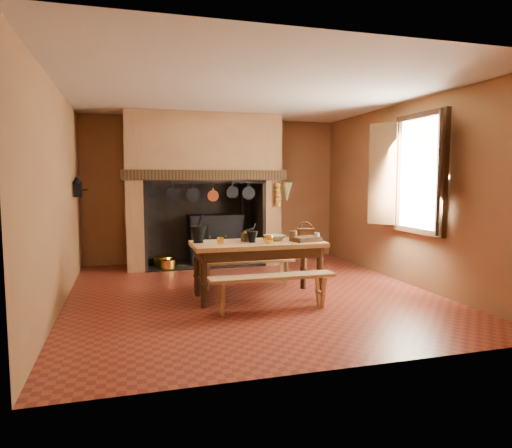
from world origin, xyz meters
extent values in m
plane|color=maroon|center=(0.00, 0.00, 0.00)|extent=(5.50, 5.50, 0.00)
plane|color=silver|center=(0.00, 0.00, 2.80)|extent=(5.50, 5.50, 0.00)
cube|color=brown|center=(0.00, 2.75, 1.40)|extent=(5.00, 0.02, 2.80)
cube|color=brown|center=(-2.50, 0.00, 1.40)|extent=(0.02, 5.50, 2.80)
cube|color=brown|center=(2.50, 0.00, 1.40)|extent=(0.02, 5.50, 2.80)
cube|color=brown|center=(0.00, -2.75, 1.40)|extent=(5.00, 0.02, 2.80)
cube|color=brown|center=(-1.55, 2.30, 1.40)|extent=(0.30, 0.90, 2.80)
cube|color=brown|center=(0.95, 2.30, 1.40)|extent=(0.30, 0.90, 2.80)
cube|color=brown|center=(-0.30, 2.30, 2.20)|extent=(2.20, 0.90, 1.20)
cube|color=black|center=(-0.30, 1.90, 1.69)|extent=(2.95, 0.22, 0.18)
cube|color=black|center=(-0.30, 2.72, 0.80)|extent=(2.20, 0.06, 1.60)
cube|color=black|center=(-0.30, 2.30, 0.01)|extent=(2.20, 0.90, 0.02)
cube|color=black|center=(-0.05, 2.45, 0.45)|extent=(1.00, 0.50, 0.90)
cube|color=black|center=(-0.05, 2.43, 0.92)|extent=(1.04, 0.54, 0.04)
cube|color=black|center=(-0.05, 2.19, 0.55)|extent=(0.35, 0.02, 0.45)
cylinder|color=black|center=(0.50, 2.45, 1.25)|extent=(0.10, 0.10, 0.70)
cylinder|color=gold|center=(-0.20, 2.17, 0.55)|extent=(0.03, 0.03, 0.03)
cylinder|color=gold|center=(0.10, 2.17, 0.55)|extent=(0.03, 0.03, 0.03)
cylinder|color=gold|center=(-1.05, 2.30, 0.10)|extent=(0.40, 0.40, 0.20)
cylinder|color=gold|center=(-1.00, 2.05, 0.09)|extent=(0.34, 0.34, 0.18)
cube|color=black|center=(-1.25, 2.40, 0.08)|extent=(0.18, 0.18, 0.16)
cone|color=#5E6630|center=(1.18, 1.79, 1.38)|extent=(0.20, 0.20, 0.35)
cube|color=white|center=(2.48, -0.40, 1.70)|extent=(0.02, 1.00, 1.60)
cube|color=#352011|center=(2.45, -0.40, 2.54)|extent=(0.08, 1.16, 0.08)
cube|color=#352011|center=(2.45, -0.40, 0.86)|extent=(0.08, 1.16, 0.08)
cube|color=#352011|center=(2.25, -1.08, 1.70)|extent=(0.29, 0.39, 1.60)
cube|color=#352011|center=(2.25, 0.28, 1.70)|extent=(0.29, 0.39, 1.60)
cube|color=black|center=(-2.42, 1.55, 1.45)|extent=(0.12, 0.12, 0.22)
cone|color=black|center=(-2.42, 1.55, 1.60)|extent=(0.16, 0.16, 0.10)
cylinder|color=black|center=(-2.33, 1.55, 1.45)|extent=(0.12, 0.02, 0.02)
cube|color=tan|center=(0.02, -0.27, 0.74)|extent=(1.78, 0.79, 0.06)
cube|color=#352011|center=(0.02, -0.27, 0.64)|extent=(1.66, 0.67, 0.14)
cylinder|color=#352011|center=(-0.77, -0.57, 0.36)|extent=(0.09, 0.09, 0.71)
cylinder|color=#352011|center=(0.82, -0.57, 0.36)|extent=(0.09, 0.09, 0.71)
cylinder|color=#352011|center=(-0.77, 0.02, 0.36)|extent=(0.09, 0.09, 0.71)
cylinder|color=#352011|center=(0.82, 0.02, 0.36)|extent=(0.09, 0.09, 0.71)
cube|color=tan|center=(0.02, -0.93, 0.42)|extent=(1.58, 0.28, 0.04)
cube|color=tan|center=(0.02, 0.33, 0.39)|extent=(1.47, 0.26, 0.04)
cylinder|color=black|center=(-0.77, -0.15, 0.79)|extent=(0.13, 0.13, 0.04)
cone|color=black|center=(-0.77, -0.15, 0.90)|extent=(0.22, 0.22, 0.18)
cylinder|color=black|center=(-0.74, -0.15, 1.06)|extent=(0.09, 0.03, 0.18)
cylinder|color=black|center=(-0.06, -0.32, 0.79)|extent=(0.09, 0.09, 0.03)
cone|color=black|center=(-0.06, -0.32, 0.86)|extent=(0.15, 0.15, 0.12)
cylinder|color=black|center=(-0.05, -0.32, 0.97)|extent=(0.06, 0.03, 0.12)
cube|color=#352011|center=(-0.12, -0.20, 0.83)|extent=(0.14, 0.14, 0.12)
cylinder|color=gold|center=(-0.12, -0.20, 0.90)|extent=(0.09, 0.09, 0.03)
cylinder|color=black|center=(-0.07, -0.20, 0.94)|extent=(0.10, 0.03, 0.03)
cylinder|color=gold|center=(-0.51, -0.38, 0.82)|extent=(0.10, 0.10, 0.10)
cylinder|color=gold|center=(-0.12, -0.15, 0.81)|extent=(0.07, 0.07, 0.08)
imported|color=beige|center=(0.30, -0.19, 0.81)|extent=(0.35, 0.35, 0.07)
cylinder|color=#53361E|center=(0.52, -0.33, 0.84)|extent=(0.14, 0.14, 0.14)
cylinder|color=beige|center=(0.81, -0.46, 0.83)|extent=(0.08, 0.08, 0.12)
cube|color=#452614|center=(0.81, -0.05, 0.84)|extent=(0.28, 0.24, 0.14)
torus|color=#452614|center=(0.81, -0.05, 0.91)|extent=(0.19, 0.08, 0.19)
cube|color=#352011|center=(0.67, -0.41, 0.80)|extent=(0.42, 0.35, 0.06)
imported|color=gold|center=(0.11, -0.48, 0.83)|extent=(0.17, 0.17, 0.11)
camera|label=1|loc=(-1.68, -6.18, 1.63)|focal=32.00mm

